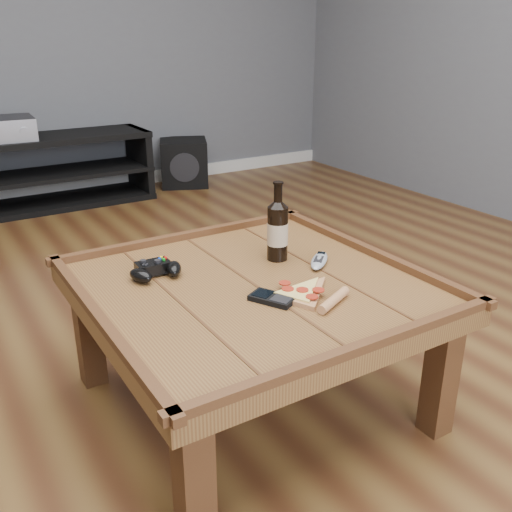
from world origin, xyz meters
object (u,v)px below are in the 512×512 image
pizza_slice (307,294)px  media_console (50,172)px  remote_control (319,260)px  game_controller (156,270)px  subwoofer (184,163)px  beer_bottle (278,229)px  coffee_table (253,301)px  smartphone (272,298)px  av_receiver (1,129)px

pizza_slice → media_console: bearing=66.8°
pizza_slice → remote_control: bearing=19.5°
game_controller → subwoofer: game_controller is taller
beer_bottle → subwoofer: 2.83m
coffee_table → smartphone: (-0.01, -0.13, 0.07)m
game_controller → media_console: bearing=86.4°
game_controller → beer_bottle: bearing=-9.0°
remote_control → media_console: bearing=142.8°
beer_bottle → subwoofer: bearing=71.7°
game_controller → av_receiver: 2.54m
media_console → beer_bottle: bearing=-86.1°
game_controller → pizza_slice: game_controller is taller
remote_control → av_receiver: (-0.55, 2.72, 0.11)m
pizza_slice → game_controller: bearing=105.6°
beer_bottle → coffee_table: bearing=-143.9°
beer_bottle → pizza_slice: 0.33m
coffee_table → pizza_slice: bearing=-62.8°
remote_control → av_receiver: bearing=148.5°
game_controller → smartphone: 0.41m
smartphone → remote_control: 0.33m
av_receiver → media_console: bearing=5.0°
media_console → beer_bottle: beer_bottle is taller
pizza_slice → subwoofer: bearing=46.9°
remote_control → subwoofer: 2.90m
pizza_slice → av_receiver: (-0.36, 2.91, 0.11)m
av_receiver → subwoofer: (1.34, 0.05, -0.39)m
beer_bottle → game_controller: size_ratio=1.44×
av_receiver → game_controller: bearing=-85.2°
coffee_table → beer_bottle: bearing=36.1°
pizza_slice → smartphone: pizza_slice is taller
pizza_slice → av_receiver: size_ratio=0.74×
media_console → game_controller: 2.56m
pizza_slice → subwoofer: size_ratio=0.68×
media_console → subwoofer: media_console is taller
coffee_table → media_console: size_ratio=0.74×
media_console → pizza_slice: bearing=-88.3°
media_console → remote_control: (0.28, -2.73, 0.22)m
pizza_slice → remote_control: 0.27m
subwoofer → game_controller: bearing=-92.9°
game_controller → av_receiver: bearing=92.6°
media_console → game_controller: (-0.24, -2.54, 0.23)m
coffee_table → game_controller: game_controller is taller
av_receiver → subwoofer: bearing=6.2°
smartphone → av_receiver: av_receiver is taller
beer_bottle → game_controller: beer_bottle is taller
media_console → av_receiver: (-0.28, -0.01, 0.33)m
beer_bottle → subwoofer: size_ratio=0.57×
media_console → game_controller: size_ratio=7.37×
pizza_slice → subwoofer: pizza_slice is taller
coffee_table → pizza_slice: (0.09, -0.17, 0.07)m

